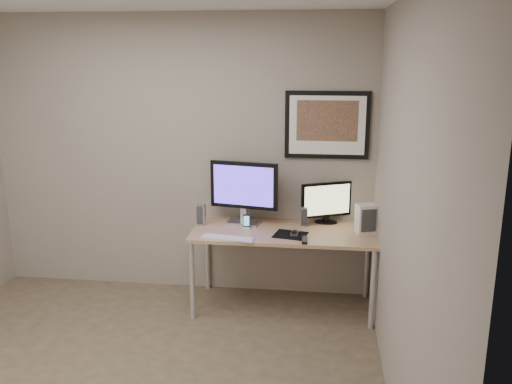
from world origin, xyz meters
TOP-DOWN VIEW (x-y plane):
  - room at (0.00, 0.45)m, footprint 3.60×3.60m
  - desk at (1.00, 1.35)m, footprint 1.60×0.70m
  - framed_art at (1.35, 1.68)m, footprint 0.75×0.04m
  - monitor_large at (0.62, 1.51)m, footprint 0.62×0.25m
  - monitor_tv at (1.37, 1.61)m, footprint 0.45×0.23m
  - speaker_left at (0.25, 1.43)m, footprint 0.09×0.09m
  - speaker_right at (1.17, 1.51)m, footprint 0.08×0.08m
  - phone_dock at (0.67, 1.37)m, footprint 0.07×0.07m
  - keyboard at (0.55, 1.07)m, footprint 0.47×0.19m
  - mousepad at (1.07, 1.24)m, footprint 0.31×0.29m
  - mouse at (1.10, 1.24)m, footprint 0.07×0.11m
  - remote at (1.19, 1.10)m, footprint 0.06×0.18m
  - fan_unit at (1.71, 1.38)m, footprint 0.20×0.17m

SIDE VIEW (x-z plane):
  - desk at x=1.00m, z-range 0.30..1.03m
  - mousepad at x=1.07m, z-range 0.73..0.73m
  - keyboard at x=0.55m, z-range 0.73..0.75m
  - remote at x=1.19m, z-range 0.73..0.75m
  - mouse at x=1.10m, z-range 0.73..0.77m
  - phone_dock at x=0.67m, z-range 0.73..0.86m
  - speaker_right at x=1.17m, z-range 0.73..0.91m
  - speaker_left at x=0.25m, z-range 0.73..0.92m
  - fan_unit at x=1.71m, z-range 0.73..0.98m
  - monitor_tv at x=1.37m, z-range 0.74..1.12m
  - monitor_large at x=0.62m, z-range 0.76..1.33m
  - framed_art at x=1.35m, z-range 1.32..1.92m
  - room at x=0.00m, z-range -0.16..3.44m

